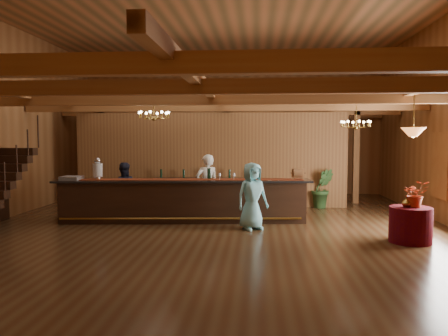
# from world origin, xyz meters

# --- Properties ---
(floor) EXTENTS (14.00, 14.00, 0.00)m
(floor) POSITION_xyz_m (0.00, 0.00, 0.00)
(floor) COLOR #452815
(floor) RESTS_ON ground
(ceiling) EXTENTS (14.00, 14.00, 0.00)m
(ceiling) POSITION_xyz_m (0.00, 0.00, 5.50)
(ceiling) COLOR #AA683D
(ceiling) RESTS_ON wall_back
(wall_back) EXTENTS (12.00, 0.10, 5.50)m
(wall_back) POSITION_xyz_m (0.00, 7.00, 2.75)
(wall_back) COLOR #965F33
(wall_back) RESTS_ON floor
(wall_front) EXTENTS (12.00, 0.10, 5.50)m
(wall_front) POSITION_xyz_m (0.00, -7.00, 2.75)
(wall_front) COLOR #965F33
(wall_front) RESTS_ON floor
(beam_grid) EXTENTS (11.90, 13.90, 0.39)m
(beam_grid) POSITION_xyz_m (0.00, 0.51, 3.24)
(beam_grid) COLOR #9B6935
(beam_grid) RESTS_ON wall_left
(support_posts) EXTENTS (9.20, 10.20, 3.20)m
(support_posts) POSITION_xyz_m (0.00, -0.50, 1.60)
(support_posts) COLOR #9B6935
(support_posts) RESTS_ON floor
(partition_wall) EXTENTS (9.00, 0.18, 3.10)m
(partition_wall) POSITION_xyz_m (-0.50, 3.50, 1.55)
(partition_wall) COLOR brown
(partition_wall) RESTS_ON floor
(window_right_back) EXTENTS (0.12, 1.05, 1.75)m
(window_right_back) POSITION_xyz_m (5.95, 1.00, 1.55)
(window_right_back) COLOR white
(window_right_back) RESTS_ON wall_right
(backroom_boxes) EXTENTS (4.10, 0.60, 1.10)m
(backroom_boxes) POSITION_xyz_m (-0.29, 5.50, 0.53)
(backroom_boxes) COLOR black
(backroom_boxes) RESTS_ON floor
(tasting_bar) EXTENTS (6.94, 1.46, 1.16)m
(tasting_bar) POSITION_xyz_m (-0.90, 0.68, 0.58)
(tasting_bar) COLOR black
(tasting_bar) RESTS_ON floor
(beverage_dispenser) EXTENTS (0.26, 0.26, 0.60)m
(beverage_dispenser) POSITION_xyz_m (-3.22, 0.54, 1.44)
(beverage_dispenser) COLOR silver
(beverage_dispenser) RESTS_ON tasting_bar
(glass_rack_tray) EXTENTS (0.50, 0.50, 0.10)m
(glass_rack_tray) POSITION_xyz_m (-3.88, 0.37, 1.20)
(glass_rack_tray) COLOR gray
(glass_rack_tray) RESTS_ON tasting_bar
(raffle_drum) EXTENTS (0.34, 0.24, 0.30)m
(raffle_drum) POSITION_xyz_m (2.19, 0.90, 1.32)
(raffle_drum) COLOR brown
(raffle_drum) RESTS_ON tasting_bar
(bar_bottle_0) EXTENTS (0.07, 0.07, 0.30)m
(bar_bottle_0) POSITION_xyz_m (-0.23, 0.87, 1.30)
(bar_bottle_0) COLOR black
(bar_bottle_0) RESTS_ON tasting_bar
(bar_bottle_1) EXTENTS (0.07, 0.07, 0.30)m
(bar_bottle_1) POSITION_xyz_m (-0.21, 0.87, 1.30)
(bar_bottle_1) COLOR black
(bar_bottle_1) RESTS_ON tasting_bar
(backbar_shelf) EXTENTS (3.46, 0.93, 0.96)m
(backbar_shelf) POSITION_xyz_m (-0.57, 3.21, 0.48)
(backbar_shelf) COLOR black
(backbar_shelf) RESTS_ON floor
(round_table) EXTENTS (0.90, 0.90, 0.78)m
(round_table) POSITION_xyz_m (4.43, -1.26, 0.39)
(round_table) COLOR #520604
(round_table) RESTS_ON floor
(chandelier_left) EXTENTS (0.80, 0.80, 0.48)m
(chandelier_left) POSITION_xyz_m (-1.58, 0.23, 2.87)
(chandelier_left) COLOR #A68132
(chandelier_left) RESTS_ON beam_grid
(chandelier_right) EXTENTS (0.80, 0.80, 0.70)m
(chandelier_right) POSITION_xyz_m (3.78, 1.28, 2.66)
(chandelier_right) COLOR #A68132
(chandelier_right) RESTS_ON beam_grid
(pendant_lamp) EXTENTS (0.52, 0.52, 0.90)m
(pendant_lamp) POSITION_xyz_m (4.43, -1.26, 2.40)
(pendant_lamp) COLOR #A68132
(pendant_lamp) RESTS_ON beam_grid
(bartender) EXTENTS (0.78, 0.66, 1.81)m
(bartender) POSITION_xyz_m (-0.33, 1.32, 0.91)
(bartender) COLOR white
(bartender) RESTS_ON floor
(staff_second) EXTENTS (0.89, 0.78, 1.57)m
(staff_second) POSITION_xyz_m (-2.78, 1.37, 0.78)
(staff_second) COLOR #1F2030
(staff_second) RESTS_ON floor
(guest) EXTENTS (0.97, 0.86, 1.67)m
(guest) POSITION_xyz_m (0.97, -0.17, 0.84)
(guest) COLOR #81D3DD
(guest) RESTS_ON floor
(floor_plant) EXTENTS (0.73, 0.61, 1.28)m
(floor_plant) POSITION_xyz_m (3.19, 3.33, 0.64)
(floor_plant) COLOR #2A4E22
(floor_plant) RESTS_ON floor
(table_flowers) EXTENTS (0.54, 0.47, 0.58)m
(table_flowers) POSITION_xyz_m (4.52, -1.27, 1.07)
(table_flowers) COLOR #A43010
(table_flowers) RESTS_ON round_table
(table_vase) EXTENTS (0.22, 0.22, 0.33)m
(table_vase) POSITION_xyz_m (4.33, -1.28, 0.94)
(table_vase) COLOR #A68132
(table_vase) RESTS_ON round_table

